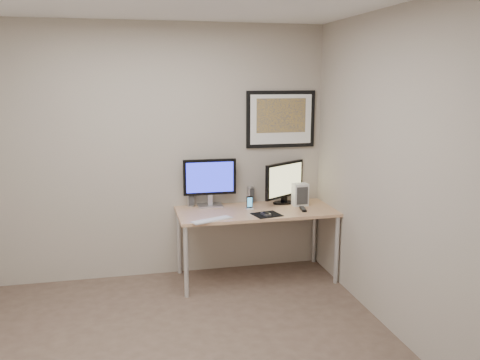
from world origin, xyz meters
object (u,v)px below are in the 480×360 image
Objects in this scene: speaker_left at (191,198)px; monitor_large at (210,180)px; desk at (256,216)px; fan_unit at (300,195)px; phone_dock at (250,203)px; framed_art at (281,119)px; speaker_right at (250,195)px; keyboard at (212,220)px; monitor_tv at (284,182)px.

monitor_large is at bearing -17.14° from speaker_left.
desk is 8.57× the size of speaker_left.
phone_dock is at bearing -179.59° from fan_unit.
monitor_large is 2.34× the size of fan_unit.
framed_art is 4.21× the size of speaker_right.
fan_unit is (0.48, -0.22, 0.03)m from speaker_right.
keyboard reaches higher than desk.
monitor_tv is 0.39m from speaker_right.
desk is 8.98× the size of speaker_right.
framed_art is 0.87m from speaker_right.
desk is 2.13× the size of framed_art.
monitor_tv is at bearing 136.99° from fan_unit.
keyboard is at bearing -96.76° from monitor_large.
framed_art is at bearing 43.46° from desk.
phone_dock is at bearing -28.50° from monitor_large.
desk is at bearing -39.48° from phone_dock.
framed_art is at bearing -8.44° from speaker_right.
framed_art reaches higher than keyboard.
monitor_large is 3.93× the size of phone_dock.
phone_dock is (-0.41, -0.29, -0.82)m from framed_art.
framed_art is 1.00m from monitor_large.
desk is 3.20× the size of monitor_tv.
monitor_tv is 2.81× the size of speaker_right.
monitor_tv reaches higher than fan_unit.
speaker_left is 1.05× the size of speaker_right.
monitor_large is at bearing -174.07° from framed_art.
monitor_tv reaches higher than speaker_left.
speaker_right reaches higher than phone_dock.
speaker_right is at bearing 87.26° from desk.
phone_dock is (-0.06, 0.04, 0.14)m from desk.
monitor_tv is at bearing -30.99° from speaker_right.
keyboard is (-0.07, -0.54, -0.27)m from monitor_large.
phone_dock is at bearing 146.58° from desk.
keyboard is (-0.52, -0.59, -0.08)m from speaker_right.
monitor_large is 3.09× the size of speaker_right.
monitor_large is 0.48m from phone_dock.
framed_art is at bearing 116.61° from fan_unit.
desk is 0.59m from keyboard.
monitor_large reaches higher than speaker_right.
speaker_right reaches higher than desk.
keyboard is (-0.45, -0.32, -0.06)m from phone_dock.
speaker_right is at bearing -174.90° from framed_art.
framed_art is 1.84× the size of keyboard.
speaker_left is 0.64m from speaker_right.
speaker_left is at bearing 165.98° from monitor_large.
desk is 0.72m from speaker_left.
fan_unit is at bearing -1.80° from phone_dock.
monitor_tv reaches higher than phone_dock.
desk is 0.51m from monitor_tv.
framed_art is 1.38m from keyboard.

